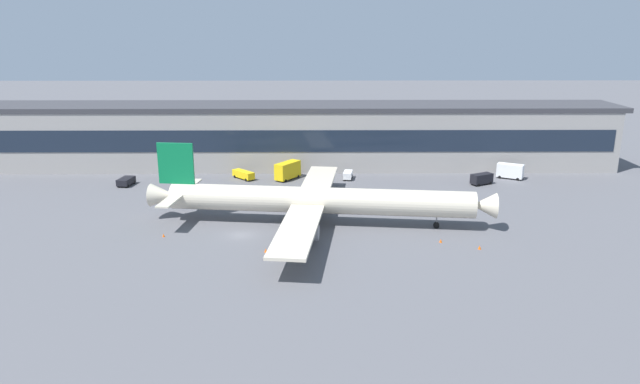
% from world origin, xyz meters
% --- Properties ---
extents(ground_plane, '(600.00, 600.00, 0.00)m').
position_xyz_m(ground_plane, '(0.00, 0.00, 0.00)').
color(ground_plane, '#56565B').
extents(terminal_building, '(180.02, 17.20, 16.14)m').
position_xyz_m(terminal_building, '(0.00, 52.27, 8.09)').
color(terminal_building, '#9E9993').
rests_on(terminal_building, ground_plane).
extents(airliner, '(63.74, 55.28, 14.66)m').
position_xyz_m(airliner, '(12.97, 5.95, 4.54)').
color(airliner, beige).
rests_on(airliner, ground_plane).
extents(crew_van, '(5.62, 4.42, 2.55)m').
position_xyz_m(crew_van, '(51.31, 33.29, 1.46)').
color(crew_van, black).
rests_on(crew_van, ground_plane).
extents(stair_truck, '(6.40, 5.04, 3.55)m').
position_xyz_m(stair_truck, '(59.82, 38.73, 1.98)').
color(stair_truck, white).
rests_on(stair_truck, ground_plane).
extents(pushback_tractor, '(3.27, 5.13, 1.75)m').
position_xyz_m(pushback_tractor, '(-30.44, 33.13, 1.05)').
color(pushback_tractor, black).
rests_on(pushback_tractor, ground_plane).
extents(catering_truck, '(6.20, 7.41, 4.15)m').
position_xyz_m(catering_truck, '(6.37, 38.42, 2.29)').
color(catering_truck, yellow).
rests_on(catering_truck, ground_plane).
extents(follow_me_car, '(2.55, 4.63, 1.85)m').
position_xyz_m(follow_me_car, '(20.80, 38.48, 1.09)').
color(follow_me_car, white).
rests_on(follow_me_car, ground_plane).
extents(belt_loader, '(5.83, 6.04, 1.95)m').
position_xyz_m(belt_loader, '(-4.08, 38.83, 1.15)').
color(belt_loader, yellow).
rests_on(belt_loader, ground_plane).
extents(traffic_cone_0, '(0.52, 0.52, 0.66)m').
position_xyz_m(traffic_cone_0, '(39.99, -7.08, 0.33)').
color(traffic_cone_0, '#F2590C').
rests_on(traffic_cone_0, ground_plane).
extents(traffic_cone_1, '(0.52, 0.52, 0.65)m').
position_xyz_m(traffic_cone_1, '(5.00, -8.15, 0.33)').
color(traffic_cone_1, '#F2590C').
rests_on(traffic_cone_1, ground_plane).
extents(traffic_cone_2, '(0.49, 0.49, 0.61)m').
position_xyz_m(traffic_cone_2, '(34.26, -3.90, 0.31)').
color(traffic_cone_2, '#F2590C').
rests_on(traffic_cone_2, ground_plane).
extents(traffic_cone_3, '(0.45, 0.45, 0.56)m').
position_xyz_m(traffic_cone_3, '(-13.36, -0.80, 0.28)').
color(traffic_cone_3, '#F2590C').
rests_on(traffic_cone_3, ground_plane).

